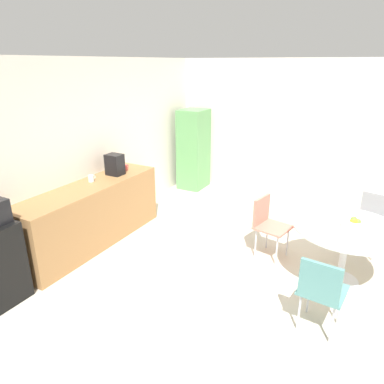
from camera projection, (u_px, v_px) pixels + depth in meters
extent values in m
plane|color=beige|center=(276.00, 280.00, 4.34)|extent=(6.00, 6.00, 0.00)
cube|color=silver|center=(86.00, 149.00, 5.23)|extent=(6.00, 0.10, 2.60)
cube|color=silver|center=(329.00, 134.00, 6.35)|extent=(0.10, 6.00, 2.60)
cube|color=#9E7042|center=(92.00, 215.00, 5.08)|extent=(2.38, 0.60, 0.90)
cube|color=#599959|center=(194.00, 149.00, 7.30)|extent=(0.60, 0.50, 1.63)
cylinder|color=silver|center=(339.00, 280.00, 4.30)|extent=(0.44, 0.44, 0.03)
cylinder|color=silver|center=(344.00, 254.00, 4.17)|extent=(0.08, 0.08, 0.71)
cylinder|color=white|center=(348.00, 228.00, 4.05)|extent=(1.23, 1.23, 0.03)
cylinder|color=silver|center=(309.00, 295.00, 3.71)|extent=(0.02, 0.02, 0.42)
cylinder|color=silver|center=(340.00, 306.00, 3.54)|extent=(0.02, 0.02, 0.42)
cylinder|color=silver|center=(299.00, 312.00, 3.46)|extent=(0.02, 0.02, 0.42)
cylinder|color=silver|center=(332.00, 324.00, 3.30)|extent=(0.02, 0.02, 0.42)
cube|color=teal|center=(323.00, 290.00, 3.43)|extent=(0.46, 0.46, 0.03)
cube|color=teal|center=(320.00, 282.00, 3.21)|extent=(0.08, 0.38, 0.38)
cylinder|color=silver|center=(375.00, 247.00, 4.68)|extent=(0.02, 0.02, 0.42)
cylinder|color=silver|center=(350.00, 239.00, 4.87)|extent=(0.02, 0.02, 0.42)
cylinder|color=silver|center=(381.00, 238.00, 4.90)|extent=(0.02, 0.02, 0.42)
cylinder|color=silver|center=(358.00, 232.00, 5.09)|extent=(0.02, 0.02, 0.42)
cube|color=gray|center=(369.00, 224.00, 4.81)|extent=(0.50, 0.50, 0.03)
cube|color=gray|center=(375.00, 207.00, 4.87)|extent=(0.12, 0.38, 0.38)
cylinder|color=silver|center=(287.00, 242.00, 4.81)|extent=(0.02, 0.02, 0.42)
cylinder|color=silver|center=(277.00, 250.00, 4.59)|extent=(0.02, 0.02, 0.42)
cylinder|color=silver|center=(267.00, 235.00, 5.00)|extent=(0.02, 0.02, 0.42)
cylinder|color=silver|center=(256.00, 243.00, 4.78)|extent=(0.02, 0.02, 0.42)
cube|color=#DB7260|center=(273.00, 227.00, 4.72)|extent=(0.50, 0.50, 0.03)
cube|color=#DB7260|center=(261.00, 210.00, 4.76)|extent=(0.38, 0.11, 0.38)
cylinder|color=silver|center=(354.00, 225.00, 4.01)|extent=(0.27, 0.27, 0.07)
sphere|color=#66B233|center=(358.00, 222.00, 4.00)|extent=(0.07, 0.07, 0.07)
sphere|color=yellow|center=(353.00, 221.00, 4.01)|extent=(0.07, 0.07, 0.07)
sphere|color=orange|center=(355.00, 222.00, 4.00)|extent=(0.07, 0.07, 0.07)
sphere|color=#66B233|center=(355.00, 222.00, 4.00)|extent=(0.07, 0.07, 0.07)
sphere|color=#66B233|center=(354.00, 219.00, 4.01)|extent=(0.07, 0.07, 0.07)
cylinder|color=white|center=(91.00, 178.00, 5.06)|extent=(0.08, 0.08, 0.09)
torus|color=white|center=(94.00, 177.00, 5.11)|extent=(0.06, 0.01, 0.06)
cylinder|color=#D84C4C|center=(125.00, 167.00, 5.59)|extent=(0.08, 0.08, 0.09)
torus|color=#D84C4C|center=(127.00, 166.00, 5.64)|extent=(0.06, 0.01, 0.06)
cube|color=black|center=(115.00, 165.00, 5.34)|extent=(0.20, 0.24, 0.32)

